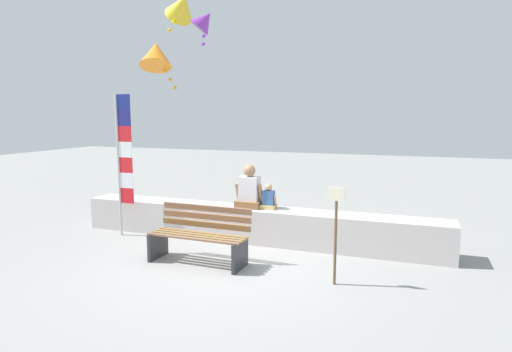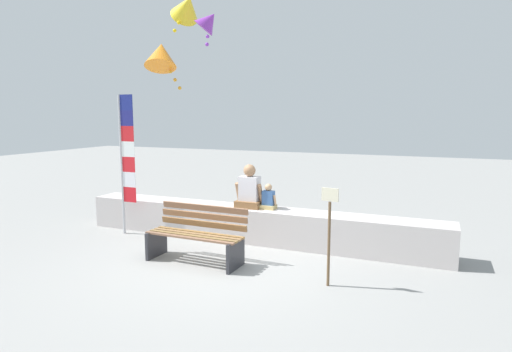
% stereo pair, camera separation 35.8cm
% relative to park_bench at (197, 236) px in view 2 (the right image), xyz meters
% --- Properties ---
extents(ground_plane, '(40.00, 40.00, 0.00)m').
position_rel_park_bench_xyz_m(ground_plane, '(0.39, 0.11, -0.42)').
color(ground_plane, gray).
extents(seawall_ledge, '(6.98, 0.61, 0.63)m').
position_rel_park_bench_xyz_m(seawall_ledge, '(0.39, 1.40, -0.10)').
color(seawall_ledge, '#BDB5B3').
rests_on(seawall_ledge, ground).
extents(park_bench, '(1.61, 0.65, 0.88)m').
position_rel_park_bench_xyz_m(park_bench, '(0.00, 0.00, 0.00)').
color(park_bench, brown).
rests_on(park_bench, ground).
extents(person_adult, '(0.53, 0.39, 0.81)m').
position_rel_park_bench_xyz_m(person_adult, '(0.31, 1.42, 0.53)').
color(person_adult, brown).
rests_on(person_adult, seawall_ledge).
extents(person_child, '(0.31, 0.22, 0.47)m').
position_rel_park_bench_xyz_m(person_child, '(0.68, 1.42, 0.40)').
color(person_child, tan).
rests_on(person_child, seawall_ledge).
extents(flag_banner, '(0.34, 0.05, 2.73)m').
position_rel_park_bench_xyz_m(flag_banner, '(-2.08, 0.87, 1.14)').
color(flag_banner, '#B7B7BC').
rests_on(flag_banner, ground).
extents(kite_yellow, '(1.04, 1.01, 1.00)m').
position_rel_park_bench_xyz_m(kite_yellow, '(-1.89, 2.94, 4.33)').
color(kite_yellow, yellow).
extents(kite_orange, '(1.01, 1.08, 1.15)m').
position_rel_park_bench_xyz_m(kite_orange, '(-2.29, 2.45, 3.24)').
color(kite_orange, orange).
extents(kite_purple, '(0.77, 0.69, 0.89)m').
position_rel_park_bench_xyz_m(kite_purple, '(-1.27, 2.81, 3.95)').
color(kite_purple, purple).
extents(sign_post, '(0.24, 0.06, 1.37)m').
position_rel_park_bench_xyz_m(sign_post, '(2.20, -0.19, 0.39)').
color(sign_post, brown).
rests_on(sign_post, ground).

